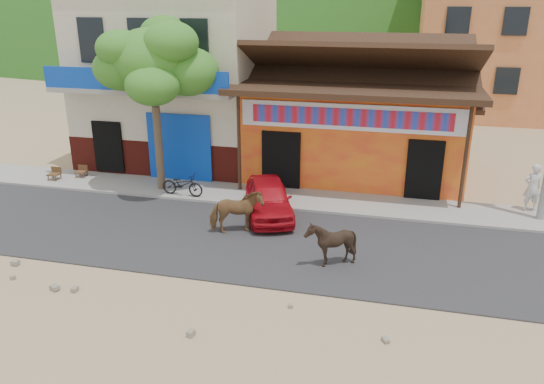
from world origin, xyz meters
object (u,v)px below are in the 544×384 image
at_px(scooter, 182,184).
at_px(cow_dark, 331,243).
at_px(pedestrian, 532,187).
at_px(cafe_chair_right, 81,167).
at_px(red_car, 269,198).
at_px(cafe_chair_left, 53,169).
at_px(tree, 156,107).
at_px(cow_tan, 236,212).

bearing_deg(scooter, cow_dark, -119.73).
xyz_separation_m(pedestrian, cafe_chair_right, (-16.18, -0.43, -0.38)).
distance_m(red_car, cafe_chair_left, 8.85).
bearing_deg(cafe_chair_right, pedestrian, -1.93).
bearing_deg(tree, cafe_chair_left, -179.11).
relative_size(cow_tan, scooter, 1.02).
bearing_deg(pedestrian, cow_tan, 10.05).
bearing_deg(red_car, pedestrian, -4.64).
bearing_deg(scooter, cow_tan, -127.63).
relative_size(red_car, cafe_chair_left, 3.97).
bearing_deg(tree, cow_tan, -37.45).
distance_m(cow_dark, scooter, 6.83).
distance_m(cow_dark, cafe_chair_left, 11.91).
height_order(tree, pedestrian, tree).
xyz_separation_m(tree, cafe_chair_left, (-4.40, -0.07, -2.57)).
height_order(tree, cafe_chair_right, tree).
height_order(scooter, cafe_chair_right, cafe_chair_right).
relative_size(cow_tan, cafe_chair_left, 1.80).
bearing_deg(red_car, cow_tan, -131.41).
bearing_deg(tree, red_car, -17.14).
distance_m(scooter, cafe_chair_right, 4.72).
relative_size(cow_dark, red_car, 0.37).
distance_m(cow_tan, cafe_chair_right, 8.06).
bearing_deg(cafe_chair_right, scooter, -15.32).
distance_m(scooter, pedestrian, 11.66).
distance_m(tree, cow_dark, 8.34).
height_order(cow_tan, pedestrian, pedestrian).
height_order(pedestrian, cafe_chair_left, pedestrian).
bearing_deg(cow_tan, cow_dark, -141.41).
relative_size(scooter, pedestrian, 0.97).
bearing_deg(tree, cafe_chair_right, 172.52).
bearing_deg(cow_tan, scooter, 22.03).
xyz_separation_m(cow_dark, red_car, (-2.39, 2.90, -0.04)).
bearing_deg(cafe_chair_right, red_car, -16.32).
xyz_separation_m(cow_tan, cafe_chair_right, (-7.33, 3.35, -0.17)).
height_order(cow_tan, cafe_chair_right, cow_tan).
xyz_separation_m(cow_dark, cafe_chair_left, (-11.15, 4.18, -0.11)).
xyz_separation_m(tree, red_car, (4.36, -1.34, -2.50)).
bearing_deg(cow_tan, red_car, -48.37).
bearing_deg(cow_tan, cafe_chair_right, 38.66).
relative_size(cow_tan, cafe_chair_right, 1.91).
bearing_deg(pedestrian, cafe_chair_left, -9.80).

